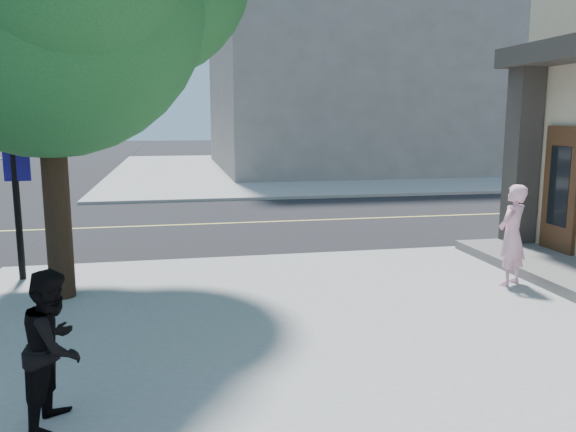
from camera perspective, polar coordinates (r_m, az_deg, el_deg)
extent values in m
plane|color=black|center=(12.28, -21.91, -5.04)|extent=(140.00, 140.00, 0.00)
cube|color=black|center=(16.62, -19.12, -1.15)|extent=(140.00, 9.00, 0.01)
cube|color=gray|center=(35.14, 7.35, 4.81)|extent=(29.00, 25.00, 0.12)
cube|color=slate|center=(12.03, 24.04, -4.44)|extent=(1.60, 4.00, 0.18)
cube|color=#35302B|center=(13.42, 22.21, 5.75)|extent=(0.55, 0.55, 4.20)
cube|color=#422614|center=(12.81, 25.43, 2.24)|extent=(0.10, 1.00, 2.60)
cube|color=slate|center=(35.90, 8.13, 16.18)|extent=(18.00, 16.00, 14.00)
imported|color=#F2A8BF|center=(10.56, 21.33, -1.78)|extent=(0.76, 0.69, 1.75)
imported|color=black|center=(5.91, -22.20, -11.92)|extent=(0.69, 0.81, 1.48)
cylinder|color=black|center=(9.70, -22.12, 4.01)|extent=(0.40, 0.40, 4.02)
cylinder|color=black|center=(11.09, -25.54, 4.52)|extent=(0.12, 0.12, 4.07)
cube|color=white|center=(11.04, -25.49, 7.03)|extent=(0.53, 0.04, 0.19)
cube|color=navy|center=(11.06, -25.31, 4.53)|extent=(0.44, 0.04, 0.53)
imported|color=black|center=(11.07, -26.02, 11.02)|extent=(0.16, 0.19, 0.97)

